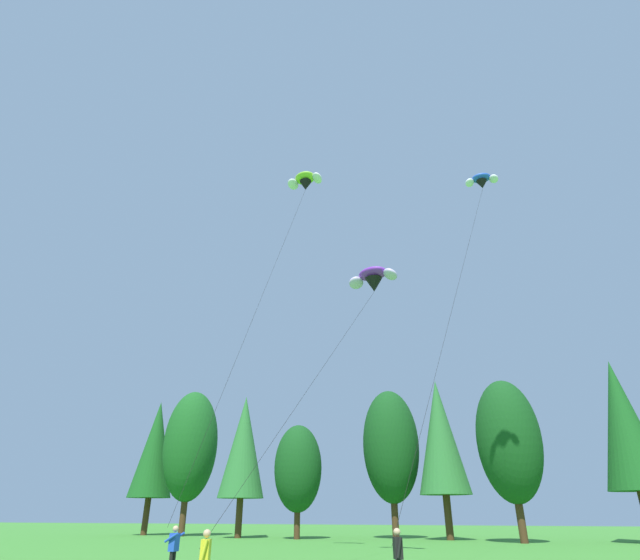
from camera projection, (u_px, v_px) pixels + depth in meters
treeline_tree_a at (155, 448)px, 57.42m from camera, size 4.73×4.73×14.25m
treeline_tree_b at (191, 445)px, 54.68m from camera, size 5.78×5.78×14.75m
treeline_tree_c at (243, 446)px, 50.77m from camera, size 4.54×4.54×13.36m
treeline_tree_d at (298, 468)px, 47.47m from camera, size 4.50×4.50×10.02m
treeline_tree_e at (391, 445)px, 49.09m from camera, size 5.46×5.46×13.55m
treeline_tree_f at (440, 436)px, 47.12m from camera, size 4.69×4.69×14.03m
treeline_tree_g at (509, 440)px, 41.95m from camera, size 5.24×5.24×12.76m
treeline_tree_h at (624, 423)px, 41.91m from camera, size 4.76×4.76×14.37m
kite_flyer_near at (174, 547)px, 18.27m from camera, size 0.56×0.59×1.69m
kite_flyer_mid at (205, 557)px, 13.86m from camera, size 0.37×0.60×1.69m
kite_flyer_far at (398, 554)px, 15.11m from camera, size 0.39×0.60×1.69m
parafoil_kite_high_lime_white at (305, 181)px, 36.24m from camera, size 3.04×10.55×23.11m
parafoil_kite_mid_purple at (373, 279)px, 31.77m from camera, size 4.18×15.25×15.31m
parafoil_kite_far_blue_white at (482, 181)px, 37.53m from camera, size 6.62×16.51×24.31m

